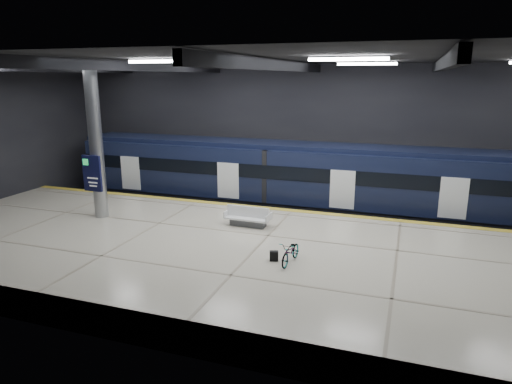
% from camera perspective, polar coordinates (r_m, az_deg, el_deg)
% --- Properties ---
extents(ground, '(30.00, 30.00, 0.00)m').
position_cam_1_polar(ground, '(19.77, 2.39, -7.53)').
color(ground, black).
rests_on(ground, ground).
extents(room_shell, '(30.10, 16.10, 8.05)m').
position_cam_1_polar(room_shell, '(18.44, 2.58, 9.22)').
color(room_shell, black).
rests_on(room_shell, ground).
extents(platform, '(30.00, 11.00, 1.10)m').
position_cam_1_polar(platform, '(17.36, 0.01, -8.74)').
color(platform, beige).
rests_on(platform, ground).
extents(safety_strip, '(30.00, 0.40, 0.01)m').
position_cam_1_polar(safety_strip, '(21.92, 4.49, -2.30)').
color(safety_strip, gold).
rests_on(safety_strip, platform).
extents(rails, '(30.00, 1.52, 0.16)m').
position_cam_1_polar(rails, '(24.77, 6.06, -2.86)').
color(rails, gray).
rests_on(rails, ground).
extents(train, '(29.40, 2.84, 3.79)m').
position_cam_1_polar(train, '(24.08, 8.41, 1.44)').
color(train, black).
rests_on(train, ground).
extents(bench, '(1.98, 0.86, 0.86)m').
position_cam_1_polar(bench, '(19.56, -1.02, -3.40)').
color(bench, '#595B60').
rests_on(bench, platform).
extents(bicycle, '(0.68, 1.58, 0.80)m').
position_cam_1_polar(bicycle, '(15.77, 4.37, -7.48)').
color(bicycle, '#99999E').
rests_on(bicycle, platform).
extents(pannier_bag, '(0.34, 0.26, 0.35)m').
position_cam_1_polar(pannier_bag, '(16.01, 2.26, -7.99)').
color(pannier_bag, black).
rests_on(pannier_bag, platform).
extents(info_column, '(0.90, 0.78, 6.90)m').
position_cam_1_polar(info_column, '(21.39, -19.43, 5.73)').
color(info_column, '#9EA0A5').
rests_on(info_column, platform).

